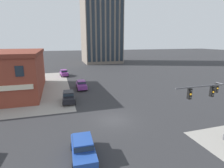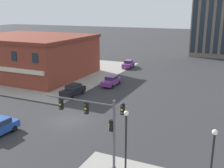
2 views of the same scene
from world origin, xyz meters
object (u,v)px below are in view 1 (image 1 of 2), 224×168
at_px(traffic_signal_main, 218,101).
at_px(car_main_southbound_near, 69,96).
at_px(car_parked_curb, 83,148).
at_px(car_cross_eastbound, 81,84).
at_px(car_cross_westbound, 64,73).

height_order(traffic_signal_main, car_main_southbound_near, traffic_signal_main).
bearing_deg(car_parked_curb, traffic_signal_main, -4.75).
distance_m(car_cross_eastbound, car_cross_westbound, 15.10).
xyz_separation_m(car_cross_eastbound, car_cross_westbound, (-2.68, 14.86, 0.00)).
distance_m(traffic_signal_main, car_parked_curb, 12.63).
bearing_deg(car_main_southbound_near, car_parked_curb, -89.30).
height_order(traffic_signal_main, car_cross_westbound, traffic_signal_main).
bearing_deg(car_main_southbound_near, traffic_signal_main, -51.18).
bearing_deg(car_cross_westbound, car_parked_curb, -90.09).
relative_size(traffic_signal_main, car_cross_eastbound, 1.40).
distance_m(traffic_signal_main, car_cross_eastbound, 24.74).
distance_m(car_main_southbound_near, car_cross_westbound, 22.11).
xyz_separation_m(traffic_signal_main, car_cross_eastbound, (-9.48, 22.65, -3.05)).
height_order(traffic_signal_main, car_cross_eastbound, traffic_signal_main).
height_order(car_main_southbound_near, car_parked_curb, same).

